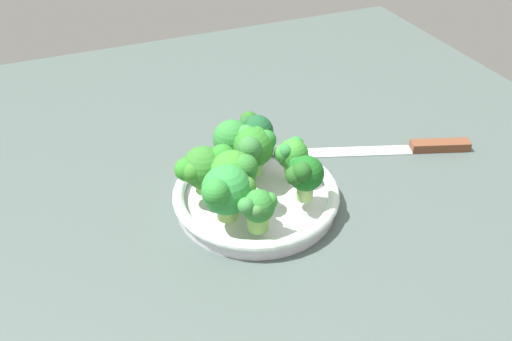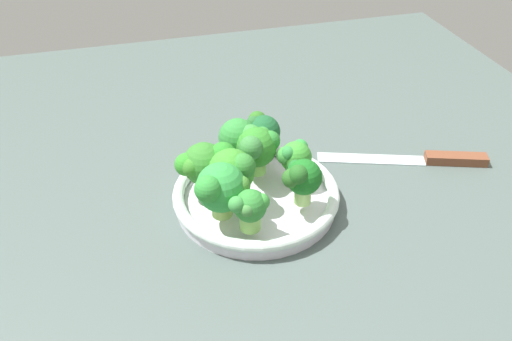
% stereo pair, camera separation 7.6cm
% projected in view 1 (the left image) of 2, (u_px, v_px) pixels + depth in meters
% --- Properties ---
extents(ground_plane, '(1.30, 1.30, 0.03)m').
position_uv_depth(ground_plane, '(241.00, 222.00, 0.78)').
color(ground_plane, '#4A5854').
extents(bowl, '(0.24, 0.24, 0.03)m').
position_uv_depth(bowl, '(256.00, 196.00, 0.78)').
color(bowl, silver).
rests_on(bowl, ground_plane).
extents(broccoli_floret_0, '(0.06, 0.08, 0.07)m').
position_uv_depth(broccoli_floret_0, '(234.00, 171.00, 0.73)').
color(broccoli_floret_0, '#82BA51').
rests_on(broccoli_floret_0, bowl).
extents(broccoli_floret_1, '(0.05, 0.05, 0.05)m').
position_uv_depth(broccoli_floret_1, '(291.00, 154.00, 0.79)').
color(broccoli_floret_1, '#A0D96F').
rests_on(broccoli_floret_1, bowl).
extents(broccoli_floret_2, '(0.05, 0.04, 0.06)m').
position_uv_depth(broccoli_floret_2, '(257.00, 208.00, 0.69)').
color(broccoli_floret_2, '#8AC95D').
rests_on(broccoli_floret_2, bowl).
extents(broccoli_floret_3, '(0.06, 0.06, 0.07)m').
position_uv_depth(broccoli_floret_3, '(254.00, 147.00, 0.78)').
color(broccoli_floret_3, '#8ECD5E').
rests_on(broccoli_floret_3, bowl).
extents(broccoli_floret_4, '(0.06, 0.05, 0.07)m').
position_uv_depth(broccoli_floret_4, '(304.00, 174.00, 0.73)').
color(broccoli_floret_4, '#A1CE70').
rests_on(broccoli_floret_4, bowl).
extents(broccoli_floret_5, '(0.05, 0.06, 0.07)m').
position_uv_depth(broccoli_floret_5, '(255.00, 131.00, 0.82)').
color(broccoli_floret_5, '#95C066').
rests_on(broccoli_floret_5, bowl).
extents(broccoli_floret_6, '(0.07, 0.06, 0.07)m').
position_uv_depth(broccoli_floret_6, '(201.00, 168.00, 0.75)').
color(broccoli_floret_6, '#8BD064').
rests_on(broccoli_floret_6, bowl).
extents(broccoli_floret_7, '(0.07, 0.07, 0.08)m').
position_uv_depth(broccoli_floret_7, '(227.00, 191.00, 0.70)').
color(broccoli_floret_7, '#9EC963').
rests_on(broccoli_floret_7, bowl).
extents(broccoli_floret_8, '(0.06, 0.06, 0.07)m').
position_uv_depth(broccoli_floret_8, '(235.00, 139.00, 0.80)').
color(broccoli_floret_8, '#98CB75').
rests_on(broccoli_floret_8, bowl).
extents(knife, '(0.26, 0.11, 0.01)m').
position_uv_depth(knife, '(411.00, 148.00, 0.90)').
color(knife, silver).
rests_on(knife, ground_plane).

